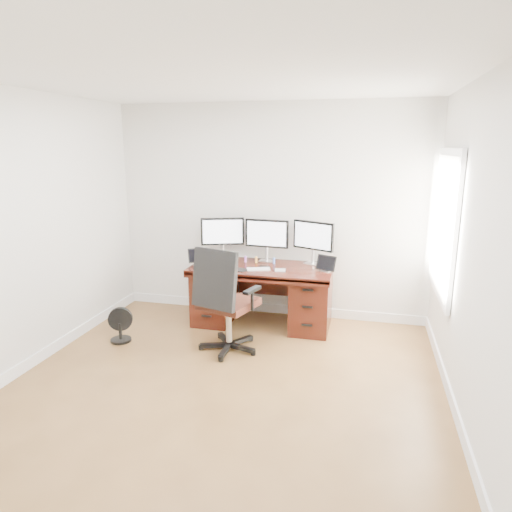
% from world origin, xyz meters
% --- Properties ---
extents(ground, '(4.50, 4.50, 0.00)m').
position_xyz_m(ground, '(0.00, 0.00, 0.00)').
color(ground, brown).
rests_on(ground, ground).
extents(back_wall, '(4.00, 0.10, 2.70)m').
position_xyz_m(back_wall, '(0.00, 2.25, 1.35)').
color(back_wall, silver).
rests_on(back_wall, ground).
extents(right_wall, '(0.10, 4.50, 2.70)m').
position_xyz_m(right_wall, '(2.00, 0.11, 1.35)').
color(right_wall, silver).
rests_on(right_wall, ground).
extents(desk, '(1.70, 0.80, 0.75)m').
position_xyz_m(desk, '(0.00, 1.83, 0.40)').
color(desk, '#3B130B').
rests_on(desk, ground).
extents(office_chair, '(0.77, 0.77, 1.16)m').
position_xyz_m(office_chair, '(-0.20, 0.98, 0.38)').
color(office_chair, black).
rests_on(office_chair, ground).
extents(floor_fan, '(0.27, 0.23, 0.40)m').
position_xyz_m(floor_fan, '(-1.45, 0.93, 0.19)').
color(floor_fan, black).
rests_on(floor_fan, ground).
extents(monitor_left, '(0.53, 0.22, 0.53)m').
position_xyz_m(monitor_left, '(-0.58, 2.07, 1.09)').
color(monitor_left, silver).
rests_on(monitor_left, desk).
extents(monitor_center, '(0.55, 0.15, 0.53)m').
position_xyz_m(monitor_center, '(-0.00, 2.07, 1.09)').
color(monitor_center, silver).
rests_on(monitor_center, desk).
extents(monitor_right, '(0.52, 0.26, 0.53)m').
position_xyz_m(monitor_right, '(0.58, 2.07, 1.09)').
color(monitor_right, silver).
rests_on(monitor_right, desk).
extents(tablet_left, '(0.24, 0.18, 0.19)m').
position_xyz_m(tablet_left, '(-0.80, 1.75, 0.84)').
color(tablet_left, silver).
rests_on(tablet_left, desk).
extents(tablet_right, '(0.25, 0.16, 0.19)m').
position_xyz_m(tablet_right, '(0.77, 1.75, 0.84)').
color(tablet_right, silver).
rests_on(tablet_right, desk).
extents(keyboard, '(0.29, 0.20, 0.01)m').
position_xyz_m(keyboard, '(-0.01, 1.64, 0.76)').
color(keyboard, silver).
rests_on(keyboard, desk).
extents(trackpad, '(0.14, 0.14, 0.01)m').
position_xyz_m(trackpad, '(0.25, 1.66, 0.76)').
color(trackpad, '#B7B9BE').
rests_on(trackpad, desk).
extents(drawing_tablet, '(0.25, 0.20, 0.01)m').
position_xyz_m(drawing_tablet, '(-0.23, 1.57, 0.76)').
color(drawing_tablet, black).
rests_on(drawing_tablet, desk).
extents(phone, '(0.14, 0.10, 0.01)m').
position_xyz_m(phone, '(0.04, 1.78, 0.76)').
color(phone, black).
rests_on(phone, desk).
extents(figurine_pink, '(0.03, 0.03, 0.08)m').
position_xyz_m(figurine_pink, '(-0.37, 1.95, 0.80)').
color(figurine_pink, '#DA5C76').
rests_on(figurine_pink, desk).
extents(figurine_purple, '(0.03, 0.03, 0.08)m').
position_xyz_m(figurine_purple, '(-0.25, 1.95, 0.80)').
color(figurine_purple, '#B05FD9').
rests_on(figurine_purple, desk).
extents(figurine_orange, '(0.03, 0.03, 0.08)m').
position_xyz_m(figurine_orange, '(-0.11, 1.95, 0.80)').
color(figurine_orange, '#F9B240').
rests_on(figurine_orange, desk).
extents(figurine_blue, '(0.03, 0.03, 0.08)m').
position_xyz_m(figurine_blue, '(0.12, 1.95, 0.80)').
color(figurine_blue, '#4D7FEB').
rests_on(figurine_blue, desk).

